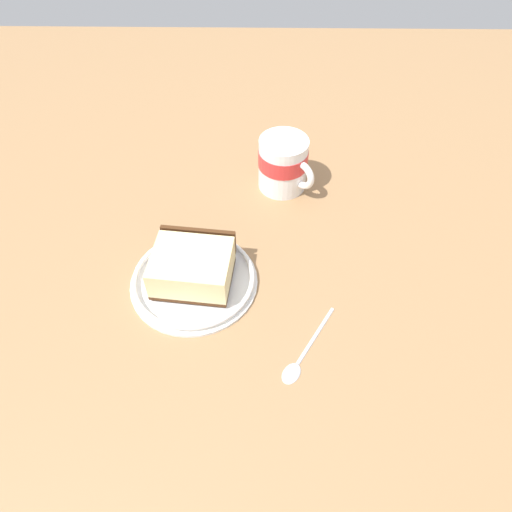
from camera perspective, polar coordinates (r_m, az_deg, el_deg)
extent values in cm
cube|color=#936D47|center=(68.59, -0.82, -0.86)|extent=(149.14, 149.14, 2.71)
cylinder|color=white|center=(64.80, -7.50, -3.01)|extent=(17.30, 17.30, 0.90)
torus|color=white|center=(64.19, -7.56, -2.59)|extent=(16.57, 16.57, 0.65)
cube|color=#472814|center=(64.21, -7.56, -2.61)|extent=(11.09, 9.27, 0.60)
cube|color=beige|center=(62.40, -7.78, -1.28)|extent=(11.09, 9.27, 4.09)
cube|color=#472814|center=(65.17, -6.97, 1.70)|extent=(10.27, 1.69, 4.09)
cylinder|color=white|center=(76.03, 3.27, 11.07)|extent=(7.70, 7.70, 8.70)
cylinder|color=red|center=(75.30, 3.31, 11.79)|extent=(7.85, 7.85, 2.73)
cylinder|color=black|center=(74.49, 3.35, 12.61)|extent=(6.77, 6.77, 0.40)
torus|color=white|center=(74.15, 5.50, 9.76)|extent=(4.30, 4.15, 4.90)
ellipsoid|color=silver|center=(57.21, 4.33, -13.83)|extent=(3.28, 3.60, 0.80)
cylinder|color=silver|center=(60.20, 7.27, -9.37)|extent=(5.36, 8.27, 0.50)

